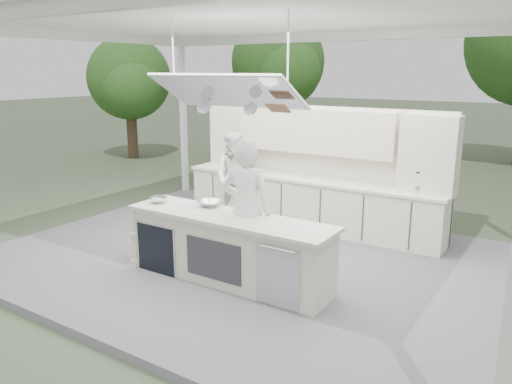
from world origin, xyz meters
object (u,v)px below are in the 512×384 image
Objects in this scene: sous_chef at (235,177)px; demo_island at (227,248)px; back_counter at (308,202)px; head_chef at (247,210)px.

demo_island is at bearing -68.96° from sous_chef.
head_chef is at bearing -82.01° from back_counter.
demo_island is 2.82m from back_counter.
sous_chef is at bearing 123.14° from demo_island.
demo_island is 1.54× the size of head_chef.
demo_island is 0.61× the size of back_counter.
back_counter is at bearing -94.11° from head_chef.
sous_chef is (-1.77, 2.22, -0.13)m from head_chef.
head_chef is (0.19, 0.21, 0.53)m from demo_island.
head_chef reaches higher than demo_island.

